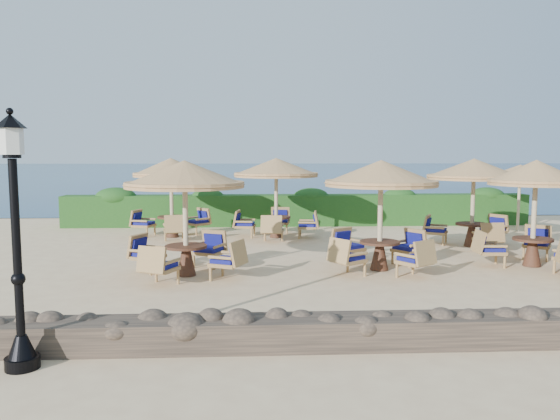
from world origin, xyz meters
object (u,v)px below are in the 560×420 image
object	(u,v)px
cafe_set_1	(381,196)
cafe_set_6	(535,196)
cafe_set_3	(171,182)
cafe_set_4	(276,183)
extra_parasol	(520,171)
lamp_post	(17,252)
cafe_set_0	(185,198)
cafe_set_5	(474,184)

from	to	relation	value
cafe_set_1	cafe_set_6	bearing A→B (deg)	3.63
cafe_set_1	cafe_set_3	bearing A→B (deg)	136.57
cafe_set_4	cafe_set_1	bearing A→B (deg)	-66.53
cafe_set_1	extra_parasol	bearing A→B (deg)	43.77
lamp_post	cafe_set_3	distance (m)	11.22
cafe_set_0	cafe_set_3	xyz separation A→B (m)	(-1.17, 5.83, 0.03)
lamp_post	cafe_set_0	size ratio (longest dim) A/B	1.17
lamp_post	extra_parasol	bearing A→B (deg)	43.60
cafe_set_0	cafe_set_5	xyz separation A→B (m)	(8.15, 3.54, 0.10)
cafe_set_1	cafe_set_3	distance (m)	7.93
cafe_set_5	cafe_set_3	bearing A→B (deg)	166.17
extra_parasol	cafe_set_3	world-z (taller)	cafe_set_3
extra_parasol	cafe_set_5	bearing A→B (deg)	-133.83
cafe_set_0	cafe_set_3	bearing A→B (deg)	101.34
extra_parasol	cafe_set_6	size ratio (longest dim) A/B	0.87
lamp_post	cafe_set_3	world-z (taller)	lamp_post
cafe_set_0	cafe_set_6	distance (m)	8.53
cafe_set_4	cafe_set_5	distance (m)	6.19
extra_parasol	cafe_set_0	xyz separation A→B (m)	(-11.10, -6.62, -0.36)
cafe_set_3	cafe_set_4	distance (m)	3.50
lamp_post	cafe_set_5	size ratio (longest dim) A/B	1.18
cafe_set_0	cafe_set_6	world-z (taller)	same
cafe_set_6	cafe_set_3	bearing A→B (deg)	151.72
cafe_set_3	cafe_set_5	xyz separation A→B (m)	(9.32, -2.29, 0.07)
cafe_set_0	cafe_set_6	bearing A→B (deg)	4.21
lamp_post	cafe_set_4	bearing A→B (deg)	70.85
cafe_set_4	cafe_set_3	bearing A→B (deg)	176.35
cafe_set_0	cafe_set_3	size ratio (longest dim) A/B	1.05
cafe_set_4	cafe_set_6	world-z (taller)	same
lamp_post	cafe_set_1	bearing A→B (deg)	43.43
cafe_set_6	cafe_set_1	bearing A→B (deg)	-176.37
cafe_set_0	cafe_set_3	distance (m)	5.95
cafe_set_6	cafe_set_5	bearing A→B (deg)	96.97
cafe_set_3	cafe_set_6	bearing A→B (deg)	-28.28
extra_parasol	cafe_set_3	distance (m)	12.30
cafe_set_5	cafe_set_4	bearing A→B (deg)	160.44
cafe_set_1	cafe_set_0	bearing A→B (deg)	-175.29
extra_parasol	cafe_set_1	bearing A→B (deg)	-136.23
cafe_set_3	cafe_set_5	bearing A→B (deg)	-13.83
extra_parasol	cafe_set_1	size ratio (longest dim) A/B	0.88
cafe_set_1	cafe_set_5	size ratio (longest dim) A/B	0.97
lamp_post	cafe_set_1	distance (m)	8.38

